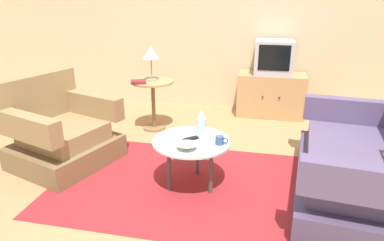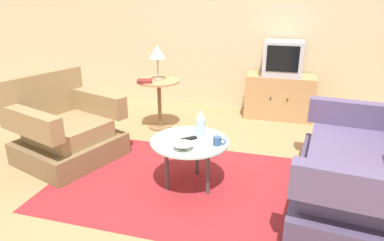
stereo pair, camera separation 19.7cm
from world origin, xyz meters
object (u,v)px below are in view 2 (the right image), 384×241
armchair (65,131)px  side_table (159,94)px  coffee_table (190,145)px  mug (218,141)px  book (145,81)px  couch (365,173)px  television (283,58)px  vase (201,122)px  tv_remote_dark (189,139)px  bowl (183,146)px  tv_stand (279,96)px  table_lamp (157,53)px

armchair → side_table: bearing=167.9°
coffee_table → mug: size_ratio=6.25×
coffee_table → book: 1.49m
couch → television: size_ratio=3.44×
vase → book: bearing=135.0°
coffee_table → book: bearing=128.7°
vase → armchair: bearing=179.4°
television → vase: bearing=-108.4°
armchair → tv_remote_dark: (1.44, -0.18, 0.15)m
armchair → vase: armchair is taller
bowl → television: bearing=73.1°
armchair → book: (0.53, 0.96, 0.36)m
armchair → couch: (2.94, -0.08, -0.02)m
couch → tv_remote_dark: (-1.50, -0.10, 0.17)m
side_table → mug: side_table is taller
couch → tv_remote_dark: 1.51m
armchair → tv_stand: size_ratio=1.23×
coffee_table → book: book is taller
couch → book: couch is taller
television → side_table: bearing=-150.4°
coffee_table → tv_stand: bearing=71.8°
side_table → table_lamp: table_lamp is taller
side_table → table_lamp: 0.53m
tv_stand → book: size_ratio=4.19×
coffee_table → side_table: size_ratio=1.09×
television → table_lamp: bearing=-150.9°
table_lamp → armchair: bearing=-120.0°
side_table → bowl: size_ratio=3.64×
armchair → mug: 1.73m
vase → tv_remote_dark: 0.21m
vase → bowl: size_ratio=1.32×
couch → book: size_ratio=7.93×
coffee_table → book: (-0.92, 1.15, 0.26)m
armchair → bowl: armchair is taller
side_table → tv_stand: bearing=30.1°
coffee_table → mug: (0.26, -0.03, 0.08)m
tv_remote_dark → television: bearing=26.7°
tv_stand → vase: 2.12m
vase → mug: 0.30m
television → book: 1.93m
bowl → book: book is taller
armchair → tv_stand: bearing=151.1°
television → table_lamp: size_ratio=1.17×
coffee_table → television: television is taller
television → bowl: bearing=-106.9°
couch → vase: bearing=94.0°
vase → tv_remote_dark: bearing=-112.2°
side_table → vase: size_ratio=2.75×
television → tv_remote_dark: television is taller
table_lamp → book: bearing=-125.0°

